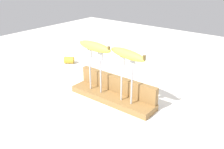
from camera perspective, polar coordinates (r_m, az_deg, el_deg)
The scene contains 9 objects.
ground_plane at distance 1.14m, azimuth 0.00°, elevation -5.95°, with size 3.00×3.00×0.00m, color silver.
wooden_board at distance 1.13m, azimuth 0.00°, elevation -5.33°, with size 0.42×0.10×0.03m, color olive.
board_backstop at distance 1.13m, azimuth 1.22°, elevation -2.24°, with size 0.41×0.02×0.08m, color olive.
fork_stand_left at distance 1.12m, azimuth -3.92°, elevation 1.61°, with size 0.09×0.01×0.19m.
fork_stand_right at distance 1.02m, azimuth 3.42°, elevation -0.53°, with size 0.08×0.01×0.20m.
banana_raised_left at distance 1.08m, azimuth -4.06°, elevation 6.47°, with size 0.20×0.06×0.04m.
banana_raised_right at distance 0.98m, azimuth 3.55°, elevation 4.74°, with size 0.20×0.08×0.04m.
fork_fallen_near at distance 1.28m, azimuth 15.96°, elevation -3.17°, with size 0.03×0.18×0.01m.
banana_chunk_near at distance 1.59m, azimuth -9.91°, elevation 3.32°, with size 0.07×0.07×0.04m.
Camera 1 is at (0.61, -0.78, 0.55)m, focal length 39.56 mm.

